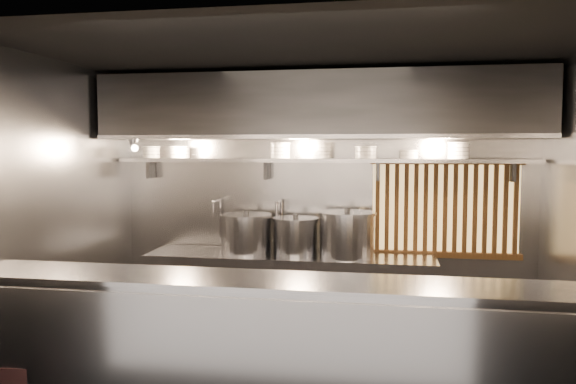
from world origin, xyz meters
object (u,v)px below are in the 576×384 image
(stock_pot_mid, at_px, (347,234))
(stock_pot_right, at_px, (296,236))
(pendant_bulb, at_px, (310,153))
(heat_lamp, at_px, (133,143))
(stock_pot_left, at_px, (246,233))

(stock_pot_mid, relative_size, stock_pot_right, 1.15)
(pendant_bulb, relative_size, stock_pot_mid, 0.30)
(heat_lamp, relative_size, stock_pot_right, 0.64)
(stock_pot_left, relative_size, stock_pot_mid, 1.15)
(stock_pot_mid, bearing_deg, stock_pot_left, 177.56)
(pendant_bulb, xyz_separation_m, stock_pot_right, (-0.14, -0.05, -0.87))
(pendant_bulb, distance_m, stock_pot_right, 0.88)
(heat_lamp, relative_size, stock_pot_mid, 0.56)
(stock_pot_right, bearing_deg, stock_pot_mid, -5.95)
(pendant_bulb, bearing_deg, heat_lamp, -169.00)
(heat_lamp, relative_size, pendant_bulb, 1.87)
(stock_pot_left, bearing_deg, heat_lamp, -165.59)
(stock_pot_mid, distance_m, stock_pot_right, 0.55)
(heat_lamp, xyz_separation_m, stock_pot_mid, (2.20, 0.24, -0.93))
(heat_lamp, xyz_separation_m, pendant_bulb, (1.80, 0.35, -0.11))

